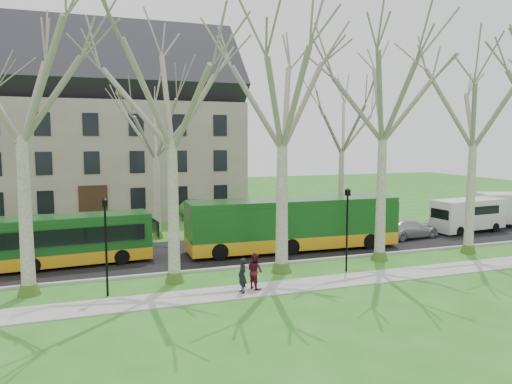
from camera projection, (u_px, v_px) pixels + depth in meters
ground at (231, 277)px, 25.02m from camera, size 120.00×120.00×0.00m
sidewalk at (247, 291)px, 22.67m from camera, size 70.00×2.00×0.06m
road at (205, 253)px, 30.16m from camera, size 80.00×8.00×0.06m
curb at (223, 269)px, 26.41m from camera, size 80.00×0.25×0.14m
building at (89, 125)px, 44.60m from camera, size 26.50×12.20×16.00m
tree_row_verge at (228, 137)px, 24.54m from camera, size 49.00×7.00×14.00m
tree_row_far at (166, 152)px, 34.22m from camera, size 33.00×7.00×12.00m
lamp_row at (237, 230)px, 23.80m from camera, size 36.22×0.22×4.30m
hedges at (114, 220)px, 36.46m from camera, size 30.60×8.60×2.00m
bus_lead at (43, 242)px, 26.54m from camera, size 11.37×3.18×2.81m
bus_follow at (294, 224)px, 30.71m from camera, size 13.22×3.20×3.28m
sedan at (408, 228)px, 34.52m from camera, size 4.77×2.43×1.33m
van_a at (468, 216)px, 36.59m from camera, size 5.69×2.49×2.41m
pedestrian_a at (242, 276)px, 22.27m from camera, size 0.42×0.60×1.57m
pedestrian_b at (255, 271)px, 22.87m from camera, size 0.85×0.97×1.66m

